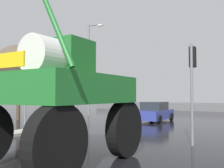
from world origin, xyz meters
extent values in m
plane|color=black|center=(0.00, 18.00, 0.00)|extent=(120.00, 120.00, 0.00)
cylinder|color=black|center=(-0.18, 8.34, 0.91)|extent=(0.43, 1.83, 1.83)
cylinder|color=black|center=(2.64, 8.28, 0.91)|extent=(0.43, 1.83, 1.83)
cylinder|color=black|center=(2.57, 5.07, 0.91)|extent=(0.43, 1.83, 1.83)
cube|color=#1E6B28|center=(1.20, 6.71, 2.19)|extent=(3.41, 3.98, 0.83)
cube|color=#1A5B22|center=(1.21, 7.11, 3.20)|extent=(1.31, 1.29, 1.18)
cylinder|color=silver|center=(1.18, 6.15, 3.16)|extent=(1.14, 1.25, 1.11)
cylinder|color=#1E6B28|center=(2.65, 4.92, 3.51)|extent=(1.04, 0.14, 1.86)
cube|color=yellow|center=(1.15, 4.73, 2.86)|extent=(1.44, 0.07, 0.36)
cube|color=navy|center=(-0.73, 20.11, 0.53)|extent=(1.75, 4.12, 0.70)
cube|color=#23282D|center=(-0.73, 19.96, 1.20)|extent=(1.58, 2.12, 0.64)
cylinder|color=black|center=(-1.56, 21.47, 0.30)|extent=(0.19, 0.60, 0.60)
cylinder|color=black|center=(0.14, 21.45, 0.30)|extent=(0.19, 0.60, 0.60)
cylinder|color=black|center=(-1.59, 18.77, 0.30)|extent=(0.19, 0.60, 0.60)
cylinder|color=black|center=(0.11, 18.75, 0.30)|extent=(0.19, 0.60, 0.60)
cylinder|color=slate|center=(-5.39, 11.29, 1.73)|extent=(0.11, 0.11, 3.46)
cube|color=black|center=(-5.39, 11.50, 2.94)|extent=(0.24, 0.32, 0.84)
sphere|color=#390503|center=(-5.39, 11.69, 3.21)|extent=(0.17, 0.17, 0.17)
sphere|color=orange|center=(-5.39, 11.69, 2.94)|extent=(0.17, 0.17, 0.17)
sphere|color=black|center=(-5.39, 11.69, 2.67)|extent=(0.17, 0.17, 0.17)
cylinder|color=slate|center=(4.14, 11.29, 2.05)|extent=(0.11, 0.11, 4.11)
cube|color=black|center=(4.14, 11.50, 3.59)|extent=(0.24, 0.32, 0.84)
sphere|color=#390503|center=(4.14, 11.69, 3.86)|extent=(0.17, 0.17, 0.17)
sphere|color=orange|center=(4.14, 11.69, 3.59)|extent=(0.17, 0.17, 0.17)
sphere|color=black|center=(4.14, 11.69, 3.32)|extent=(0.17, 0.17, 0.17)
cylinder|color=slate|center=(-8.63, 22.34, 4.61)|extent=(0.18, 0.18, 9.22)
cylinder|color=slate|center=(-7.93, 22.34, 9.07)|extent=(1.40, 0.10, 0.10)
cube|color=silver|center=(-7.23, 22.34, 8.97)|extent=(0.50, 0.24, 0.16)
cylinder|color=#473828|center=(-11.09, 15.71, 1.63)|extent=(0.31, 0.31, 3.26)
ellipsoid|color=brown|center=(-11.09, 15.71, 4.61)|extent=(3.85, 3.85, 3.27)
cube|color=#59595B|center=(0.00, 35.44, 0.45)|extent=(32.34, 0.24, 0.90)
camera|label=1|loc=(6.63, 0.46, 2.00)|focal=42.41mm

